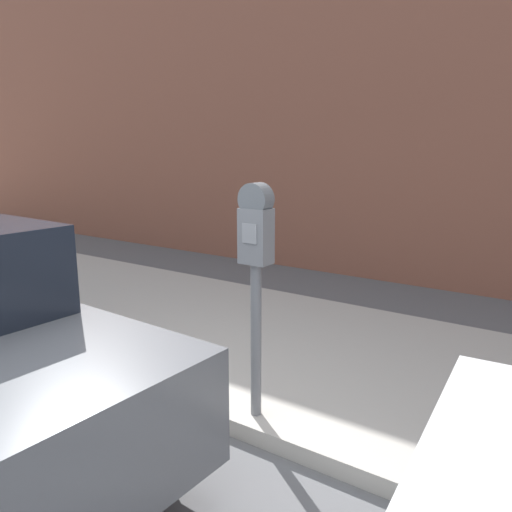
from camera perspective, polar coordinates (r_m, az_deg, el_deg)
name	(u,v)px	position (r m, az deg, el deg)	size (l,w,h in m)	color
ground_plane	(95,479)	(3.35, -17.87, -23.09)	(60.00, 60.00, 0.00)	slate
sidewalk	(287,348)	(4.78, 3.58, -10.43)	(24.00, 2.80, 0.12)	#BCB7AD
building_facade	(414,58)	(7.45, 17.57, 20.81)	(24.00, 0.30, 6.16)	#935642
parking_meter	(256,258)	(3.19, 0.00, -0.22)	(0.21, 0.14, 1.57)	slate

